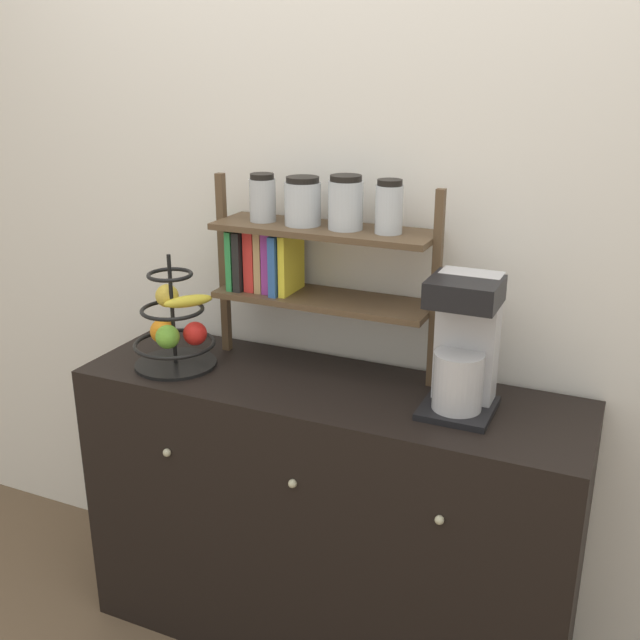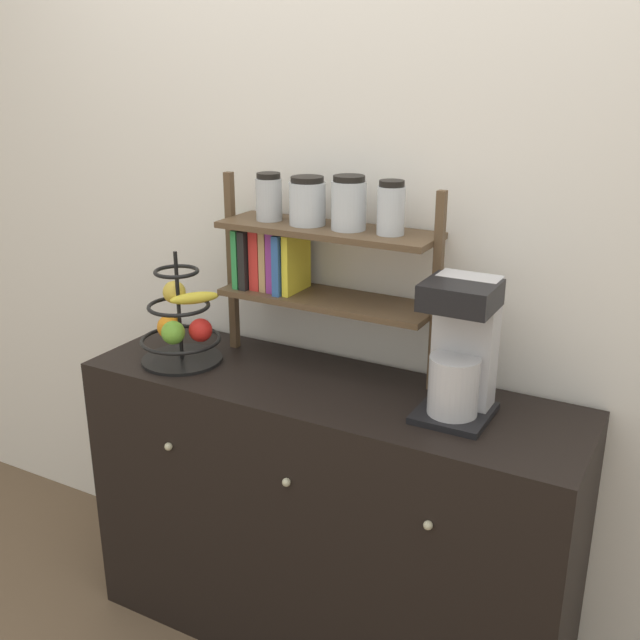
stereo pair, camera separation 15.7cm
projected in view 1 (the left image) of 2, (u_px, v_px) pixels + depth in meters
name	position (u px, v px, depth m)	size (l,w,h in m)	color
wall_back	(363.00, 226.00, 2.23)	(7.00, 0.05, 2.60)	silver
sideboard	(326.00, 518.00, 2.29)	(1.48, 0.46, 0.89)	black
coffee_maker	(464.00, 345.00, 1.95)	(0.19, 0.20, 0.37)	black
fruit_stand	(174.00, 329.00, 2.25)	(0.25, 0.25, 0.35)	black
shelf_hutch	(306.00, 244.00, 2.18)	(0.70, 0.20, 0.58)	brown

